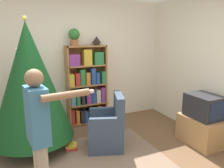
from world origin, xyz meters
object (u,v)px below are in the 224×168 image
at_px(standing_person, 39,130).
at_px(potted_plant, 74,36).
at_px(television, 204,106).
at_px(table_lamp, 97,40).
at_px(armchair, 108,129).
at_px(christmas_tree, 30,82).
at_px(bookshelf, 87,87).

height_order(standing_person, potted_plant, potted_plant).
bearing_deg(potted_plant, television, -44.08).
bearing_deg(table_lamp, standing_person, -124.46).
bearing_deg(armchair, christmas_tree, -93.47).
distance_m(television, standing_person, 2.73).
height_order(christmas_tree, potted_plant, christmas_tree).
relative_size(christmas_tree, potted_plant, 6.49).
bearing_deg(table_lamp, armchair, -102.76).
distance_m(bookshelf, potted_plant, 1.06).
xyz_separation_m(armchair, standing_person, (-1.15, -0.91, 0.59)).
height_order(christmas_tree, standing_person, christmas_tree).
distance_m(potted_plant, table_lamp, 0.47).
bearing_deg(standing_person, television, 89.96).
relative_size(television, table_lamp, 2.82).
bearing_deg(standing_person, potted_plant, 147.52).
relative_size(television, potted_plant, 1.72).
xyz_separation_m(christmas_tree, potted_plant, (0.91, 0.68, 0.70)).
bearing_deg(standing_person, table_lamp, 137.84).
height_order(armchair, standing_person, standing_person).
xyz_separation_m(television, christmas_tree, (-2.66, 1.02, 0.46)).
bearing_deg(potted_plant, christmas_tree, -143.45).
bearing_deg(christmas_tree, armchair, -22.84).
height_order(christmas_tree, armchair, christmas_tree).
distance_m(television, christmas_tree, 2.89).
bearing_deg(armchair, television, 89.92).
distance_m(armchair, table_lamp, 1.85).
xyz_separation_m(bookshelf, christmas_tree, (-1.14, -0.67, 0.34)).
height_order(television, table_lamp, table_lamp).
bearing_deg(table_lamp, television, -52.77).
bearing_deg(television, armchair, 160.55).
relative_size(potted_plant, table_lamp, 1.64).
distance_m(standing_person, table_lamp, 2.63).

